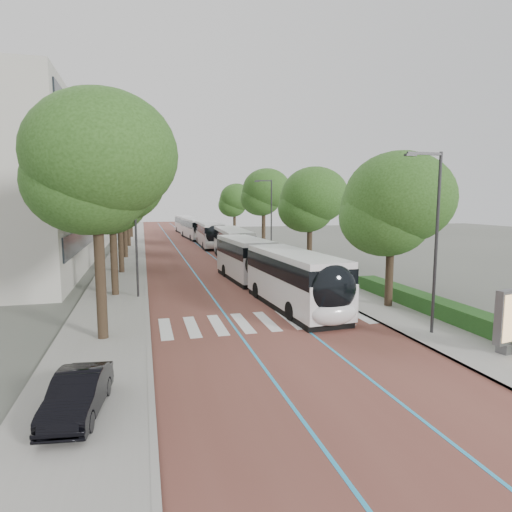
# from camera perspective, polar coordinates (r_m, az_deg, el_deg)

# --- Properties ---
(ground) EXTENTS (160.00, 160.00, 0.00)m
(ground) POSITION_cam_1_polar(r_m,az_deg,el_deg) (20.78, 1.70, -9.50)
(ground) COLOR #51544C
(ground) RESTS_ON ground
(road) EXTENTS (11.00, 140.00, 0.02)m
(road) POSITION_cam_1_polar(r_m,az_deg,el_deg) (59.64, -9.32, 1.44)
(road) COLOR brown
(road) RESTS_ON ground
(sidewalk_left) EXTENTS (4.00, 140.00, 0.12)m
(sidewalk_left) POSITION_cam_1_polar(r_m,az_deg,el_deg) (59.39, -16.54, 1.26)
(sidewalk_left) COLOR gray
(sidewalk_left) RESTS_ON ground
(sidewalk_right) EXTENTS (4.00, 140.00, 0.12)m
(sidewalk_right) POSITION_cam_1_polar(r_m,az_deg,el_deg) (60.81, -2.26, 1.69)
(sidewalk_right) COLOR gray
(sidewalk_right) RESTS_ON ground
(kerb_left) EXTENTS (0.20, 140.00, 0.14)m
(kerb_left) POSITION_cam_1_polar(r_m,az_deg,el_deg) (59.36, -14.70, 1.32)
(kerb_left) COLOR gray
(kerb_left) RESTS_ON ground
(kerb_right) EXTENTS (0.20, 140.00, 0.14)m
(kerb_right) POSITION_cam_1_polar(r_m,az_deg,el_deg) (60.43, -4.02, 1.64)
(kerb_right) COLOR gray
(kerb_right) RESTS_ON ground
(zebra_crossing) EXTENTS (10.55, 3.60, 0.01)m
(zebra_crossing) POSITION_cam_1_polar(r_m,az_deg,el_deg) (21.75, 1.45, -8.66)
(zebra_crossing) COLOR silver
(zebra_crossing) RESTS_ON ground
(lane_line_left) EXTENTS (0.12, 126.00, 0.01)m
(lane_line_left) POSITION_cam_1_polar(r_m,az_deg,el_deg) (59.51, -10.85, 1.41)
(lane_line_left) COLOR #2999CE
(lane_line_left) RESTS_ON road
(lane_line_right) EXTENTS (0.12, 126.00, 0.01)m
(lane_line_right) POSITION_cam_1_polar(r_m,az_deg,el_deg) (59.81, -7.79, 1.50)
(lane_line_right) COLOR #2999CE
(lane_line_right) RESTS_ON road
(hedge) EXTENTS (1.20, 14.00, 0.80)m
(hedge) POSITION_cam_1_polar(r_m,az_deg,el_deg) (24.74, 22.47, -6.07)
(hedge) COLOR #1D4317
(hedge) RESTS_ON sidewalk_right
(streetlight_near) EXTENTS (1.82, 0.20, 8.00)m
(streetlight_near) POSITION_cam_1_polar(r_m,az_deg,el_deg) (20.27, 22.59, 3.38)
(streetlight_near) COLOR #2B2B2E
(streetlight_near) RESTS_ON sidewalk_right
(streetlight_far) EXTENTS (1.82, 0.20, 8.00)m
(streetlight_far) POSITION_cam_1_polar(r_m,az_deg,el_deg) (42.89, 1.83, 5.72)
(streetlight_far) COLOR #2B2B2E
(streetlight_far) RESTS_ON sidewalk_right
(lamp_post_left) EXTENTS (0.14, 0.14, 8.00)m
(lamp_post_left) POSITION_cam_1_polar(r_m,az_deg,el_deg) (27.13, -15.72, 3.04)
(lamp_post_left) COLOR #2B2B2E
(lamp_post_left) RESTS_ON sidewalk_left
(trees_left) EXTENTS (6.25, 60.65, 9.95)m
(trees_left) POSITION_cam_1_polar(r_m,az_deg,el_deg) (40.46, -17.62, 8.34)
(trees_left) COLOR black
(trees_left) RESTS_ON ground
(trees_right) EXTENTS (5.99, 47.47, 9.10)m
(trees_right) POSITION_cam_1_polar(r_m,az_deg,el_deg) (40.32, 4.57, 7.28)
(trees_right) COLOR black
(trees_right) RESTS_ON ground
(lead_bus) EXTENTS (3.68, 18.52, 3.20)m
(lead_bus) POSITION_cam_1_polar(r_m,az_deg,el_deg) (27.58, 1.89, -1.84)
(lead_bus) COLOR black
(lead_bus) RESTS_ON ground
(bus_queued_0) EXTENTS (3.13, 12.51, 3.20)m
(bus_queued_0) POSITION_cam_1_polar(r_m,az_deg,el_deg) (43.34, -3.04, 1.49)
(bus_queued_0) COLOR silver
(bus_queued_0) RESTS_ON ground
(bus_queued_1) EXTENTS (2.86, 12.46, 3.20)m
(bus_queued_1) POSITION_cam_1_polar(r_m,az_deg,el_deg) (56.95, -6.22, 2.85)
(bus_queued_1) COLOR silver
(bus_queued_1) RESTS_ON ground
(bus_queued_2) EXTENTS (3.26, 12.53, 3.20)m
(bus_queued_2) POSITION_cam_1_polar(r_m,az_deg,el_deg) (69.16, -8.20, 3.60)
(bus_queued_2) COLOR silver
(bus_queued_2) RESTS_ON ground
(bus_queued_3) EXTENTS (3.16, 12.51, 3.20)m
(bus_queued_3) POSITION_cam_1_polar(r_m,az_deg,el_deg) (81.55, -9.32, 4.13)
(bus_queued_3) COLOR silver
(bus_queued_3) RESTS_ON ground
(ad_panel) EXTENTS (1.25, 0.56, 2.52)m
(ad_panel) POSITION_cam_1_polar(r_m,az_deg,el_deg) (19.38, 30.55, -7.37)
(ad_panel) COLOR #59595B
(ad_panel) RESTS_ON sidewalk_right
(parked_car) EXTENTS (1.69, 3.71, 1.18)m
(parked_car) POSITION_cam_1_polar(r_m,az_deg,el_deg) (13.38, -22.67, -16.62)
(parked_car) COLOR black
(parked_car) RESTS_ON sidewalk_left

